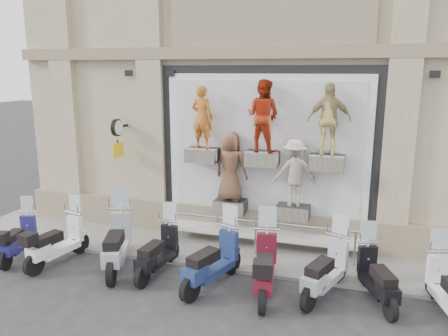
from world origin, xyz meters
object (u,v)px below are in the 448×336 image
at_px(scooter_b, 56,233).
at_px(scooter_h, 378,268).
at_px(guard_rail, 255,239).
at_px(scooter_g, 326,260).
at_px(scooter_d, 158,243).
at_px(scooter_a, 17,231).
at_px(scooter_f, 265,256).
at_px(scooter_e, 212,251).
at_px(clock_sign_bracket, 117,133).
at_px(scooter_c, 116,233).

xyz_separation_m(scooter_b, scooter_h, (7.05, 0.37, -0.04)).
height_order(scooter_b, scooter_h, scooter_b).
bearing_deg(guard_rail, scooter_b, -158.08).
distance_m(scooter_g, scooter_h, 0.98).
bearing_deg(scooter_d, scooter_a, -172.07).
xyz_separation_m(scooter_f, scooter_g, (1.17, 0.27, -0.04)).
height_order(scooter_d, scooter_g, scooter_g).
relative_size(scooter_b, scooter_e, 0.94).
height_order(scooter_a, scooter_f, scooter_f).
distance_m(clock_sign_bracket, scooter_a, 3.41).
xyz_separation_m(scooter_b, scooter_f, (4.91, 0.04, 0.06)).
relative_size(scooter_c, scooter_d, 1.18).
distance_m(clock_sign_bracket, scooter_h, 7.19).
bearing_deg(clock_sign_bracket, scooter_b, -100.70).
relative_size(scooter_c, scooter_g, 1.12).
relative_size(clock_sign_bracket, scooter_f, 0.51).
bearing_deg(scooter_f, scooter_a, 171.71).
bearing_deg(scooter_d, scooter_c, -172.97).
height_order(scooter_c, scooter_f, scooter_c).
bearing_deg(scooter_e, scooter_h, 24.34).
bearing_deg(clock_sign_bracket, scooter_a, -124.32).
bearing_deg(scooter_g, clock_sign_bracket, -177.91).
height_order(scooter_a, scooter_c, scooter_c).
height_order(scooter_e, scooter_f, scooter_f).
bearing_deg(scooter_c, scooter_d, -18.04).
height_order(guard_rail, scooter_c, scooter_c).
height_order(clock_sign_bracket, scooter_g, clock_sign_bracket).
bearing_deg(scooter_h, guard_rail, 133.12).
distance_m(guard_rail, scooter_b, 4.66).
height_order(scooter_c, scooter_d, scooter_c).
relative_size(scooter_b, scooter_f, 0.93).
height_order(scooter_e, scooter_g, scooter_e).
distance_m(scooter_d, scooter_g, 3.61).
bearing_deg(scooter_b, scooter_a, -169.03).
bearing_deg(scooter_e, scooter_f, 19.72).
bearing_deg(scooter_e, scooter_b, -162.24).
bearing_deg(scooter_h, scooter_e, 166.16).
bearing_deg(scooter_g, scooter_h, 24.65).
distance_m(guard_rail, scooter_f, 1.83).
xyz_separation_m(scooter_c, scooter_e, (2.32, -0.16, -0.06)).
bearing_deg(guard_rail, clock_sign_bracket, 173.16).
height_order(guard_rail, clock_sign_bracket, clock_sign_bracket).
bearing_deg(guard_rail, scooter_f, -70.87).
height_order(scooter_e, scooter_h, scooter_e).
distance_m(clock_sign_bracket, scooter_b, 3.03).
bearing_deg(scooter_f, scooter_d, 167.16).
xyz_separation_m(guard_rail, scooter_h, (2.74, -1.36, 0.26)).
distance_m(scooter_e, scooter_g, 2.30).
height_order(guard_rail, scooter_f, scooter_f).
bearing_deg(scooter_d, scooter_e, -4.63).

